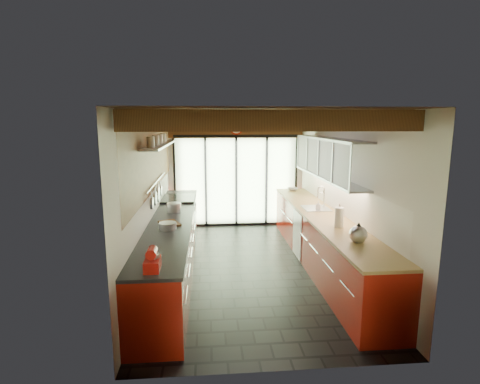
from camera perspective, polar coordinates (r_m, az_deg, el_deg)
The scene contains 18 objects.
ground at distance 6.58m, azimuth 1.28°, elevation -11.39°, with size 5.50×5.50×0.00m, color black.
room_shell at distance 6.16m, azimuth 1.34°, elevation 3.03°, with size 5.50×5.50×5.50m.
ceiling_beams at distance 6.48m, azimuth 1.00°, elevation 10.57°, with size 3.14×5.06×4.90m.
glass_door at distance 8.82m, azimuth -0.58°, elevation 5.36°, with size 2.95×0.10×2.90m.
left_counter at distance 6.42m, azimuth -10.20°, elevation -7.77°, with size 0.68×5.00×0.92m.
range_stove at distance 7.80m, azimuth -9.26°, elevation -4.36°, with size 0.66×0.90×0.97m.
right_counter at distance 6.68m, azimuth 12.31°, elevation -7.11°, with size 0.68×5.00×0.92m.
sink_assembly at distance 6.92m, azimuth 11.61°, elevation -2.18°, with size 0.45×0.52×0.43m.
upper_cabinets_right at distance 6.73m, azimuth 13.30°, elevation 5.08°, with size 0.34×3.00×3.00m.
left_wall_fixtures at distance 6.29m, azimuth -12.25°, elevation 5.03°, with size 0.28×2.60×0.96m.
stand_mixer at distance 4.13m, azimuth -13.19°, elevation -10.14°, with size 0.16×0.28×0.25m.
pot_large at distance 6.64m, azimuth -10.02°, elevation -2.32°, with size 0.25×0.25×0.16m, color silver.
pot_small at distance 5.60m, azimuth -10.97°, elevation -5.10°, with size 0.26×0.26×0.10m, color silver.
cutting_board at distance 5.85m, azimuth -10.70°, elevation -4.73°, with size 0.26×0.37×0.03m, color brown.
kettle at distance 5.13m, azimuth 17.58°, elevation -6.00°, with size 0.30×0.33×0.28m.
paper_towel at distance 5.77m, azimuth 14.89°, elevation -3.77°, with size 0.15×0.15×0.35m.
soap_bottle at distance 6.77m, azimuth 11.84°, elevation -2.07°, with size 0.08×0.08×0.18m, color silver.
bowl at distance 8.67m, azimuth 8.05°, elevation 0.43°, with size 0.24×0.24×0.06m, color silver.
Camera 1 is at (-0.67, -6.07, 2.46)m, focal length 28.00 mm.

